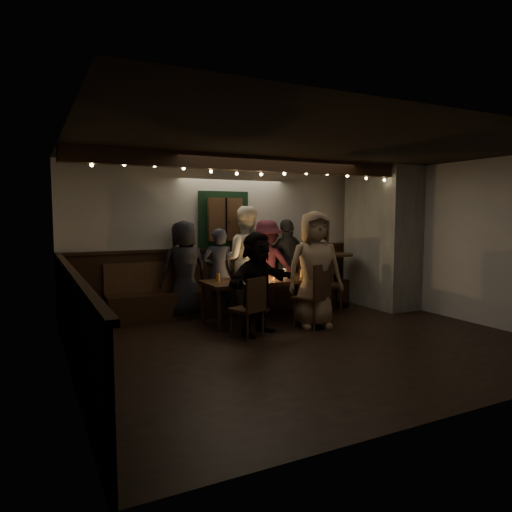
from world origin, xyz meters
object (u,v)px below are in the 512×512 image
person_b (218,272)px  person_e (288,263)px  person_d (267,265)px  chair_end (322,280)px  chair_near_right (316,292)px  person_a (184,269)px  person_c (245,260)px  person_f (257,283)px  person_g (315,269)px  dining_table (261,283)px  high_top (336,273)px  chair_near_left (251,304)px

person_b → person_e: size_ratio=0.91×
person_e → person_d: bearing=-3.9°
chair_end → chair_near_right: bearing=-129.1°
chair_end → person_b: (-1.75, 0.56, 0.17)m
person_a → person_c: 1.08m
person_a → person_f: (0.62, -1.48, -0.07)m
person_g → chair_end: bearing=61.9°
person_g → person_d: bearing=105.1°
person_d → person_e: bearing=-152.7°
dining_table → high_top: high_top is taller
person_b → person_e: person_e is taller
dining_table → person_g: 0.94m
chair_end → person_c: (-1.26, 0.55, 0.36)m
person_f → chair_end: bearing=2.5°
high_top → person_d: size_ratio=0.61×
chair_near_right → person_c: 1.60m
dining_table → chair_end: (1.27, 0.11, -0.04)m
chair_near_left → person_g: 1.25m
chair_near_right → person_f: 0.99m
dining_table → person_g: size_ratio=1.06×
person_c → chair_near_right: bearing=134.0°
dining_table → chair_near_left: (-0.62, -0.88, -0.14)m
person_b → person_f: person_b is taller
chair_near_left → person_d: bearing=55.6°
chair_end → high_top: 0.63m
chair_near_right → person_g: size_ratio=0.55×
person_f → chair_near_left: bearing=-159.3°
chair_near_right → person_e: bearing=74.9°
person_f → person_g: 1.00m
chair_near_right → person_e: (0.42, 1.57, 0.27)m
person_c → person_e: 0.95m
person_f → person_g: (0.99, -0.01, 0.15)m
person_e → person_g: bearing=68.4°
person_c → high_top: bearing=-162.8°
chair_end → person_e: 0.77m
chair_end → high_top: size_ratio=1.03×
dining_table → person_b: 0.83m
person_c → person_f: (-0.45, -1.37, -0.19)m
chair_near_right → person_a: bearing=134.9°
dining_table → person_d: (0.49, 0.74, 0.19)m
dining_table → chair_end: chair_end is taller
chair_near_left → person_a: person_a is taller
person_f → person_e: bearing=23.6°
person_a → chair_near_left: bearing=102.1°
chair_near_left → chair_near_right: bearing=3.5°
dining_table → person_f: size_ratio=1.28×
chair_end → person_c: person_c is taller
chair_near_left → chair_near_right: chair_near_right is taller
chair_near_right → high_top: 1.78m
dining_table → person_c: bearing=89.4°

